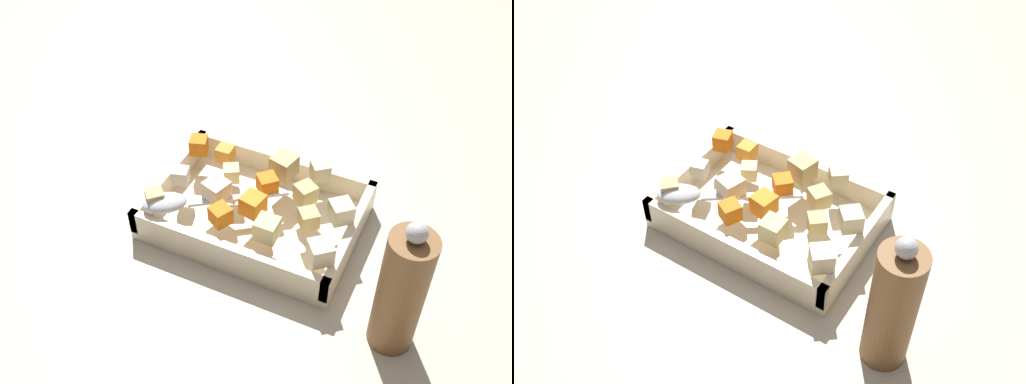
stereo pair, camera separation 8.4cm
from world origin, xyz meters
The scene contains 20 objects.
ground_plane centered at (0.00, 0.00, 0.00)m, with size 4.00×4.00×0.00m, color #BCB29E.
baking_dish centered at (0.02, -0.02, 0.02)m, with size 0.30×0.21×0.05m.
carrot_chunk_heap_top centered at (-0.01, -0.08, 0.07)m, with size 0.03×0.03×0.03m, color orange.
carrot_chunk_under_handle centered at (-0.11, 0.04, 0.07)m, with size 0.03×0.03×0.03m, color orange.
carrot_chunk_far_left centered at (0.02, 0.00, 0.07)m, with size 0.03×0.03×0.03m, color orange.
carrot_chunk_corner_nw centered at (0.02, -0.05, 0.07)m, with size 0.03×0.03×0.03m, color orange.
carrot_chunk_near_left centered at (-0.06, 0.04, 0.06)m, with size 0.02×0.02×0.02m, color orange.
potato_chunk_corner_se centered at (0.08, 0.06, 0.07)m, with size 0.03×0.03×0.03m, color beige.
potato_chunk_corner_ne centered at (0.14, -0.09, 0.07)m, with size 0.03×0.03×0.03m, color beige.
potato_chunk_rim_edge centered at (0.10, -0.04, 0.07)m, with size 0.02×0.02×0.02m, color tan.
potato_chunk_corner_sw centered at (-0.11, -0.09, 0.06)m, with size 0.02×0.02×0.02m, color tan.
potato_chunk_front_center centered at (0.06, -0.08, 0.07)m, with size 0.03×0.03×0.03m, color #E0CC89.
potato_chunk_heap_side centered at (0.14, -0.01, 0.07)m, with size 0.03×0.03×0.03m, color beige.
potato_chunk_mid_left centered at (0.08, 0.01, 0.07)m, with size 0.03×0.03×0.03m, color tan.
potato_chunk_mid_right centered at (0.03, 0.04, 0.07)m, with size 0.03×0.03×0.03m, color tan.
potato_chunk_near_right centered at (-0.03, 0.00, 0.06)m, with size 0.02×0.02×0.02m, color #E0CC89.
parsnip_chunk_back_center centered at (-0.10, -0.04, 0.06)m, with size 0.02×0.02×0.02m, color silver.
parsnip_chunk_center centered at (-0.03, -0.05, 0.07)m, with size 0.03×0.03×0.03m, color silver.
serving_spoon centered at (-0.08, -0.09, 0.06)m, with size 0.18×0.14×0.02m.
pepper_mill centered at (0.25, -0.13, 0.09)m, with size 0.06×0.06×0.20m.
Camera 2 is at (0.35, -0.54, 0.64)m, focal length 41.63 mm.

